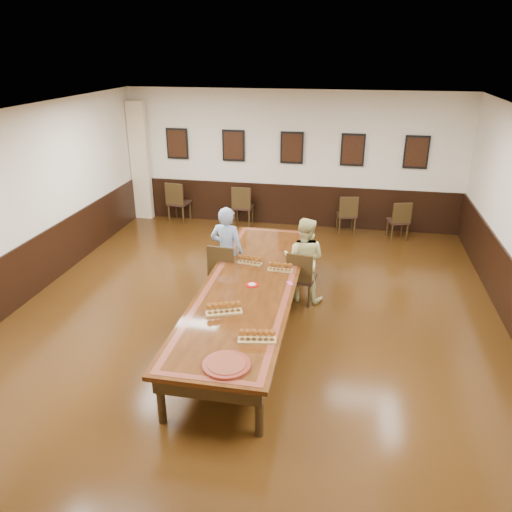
% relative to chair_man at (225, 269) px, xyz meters
% --- Properties ---
extents(floor, '(8.00, 10.00, 0.02)m').
position_rel_chair_man_xyz_m(floor, '(0.64, -0.96, -0.51)').
color(floor, black).
rests_on(floor, ground).
extents(ceiling, '(8.00, 10.00, 0.02)m').
position_rel_chair_man_xyz_m(ceiling, '(0.64, -0.96, 2.71)').
color(ceiling, white).
rests_on(ceiling, floor).
extents(wall_back, '(8.00, 0.02, 3.20)m').
position_rel_chair_man_xyz_m(wall_back, '(0.64, 4.05, 1.10)').
color(wall_back, beige).
rests_on(wall_back, floor).
extents(wall_left, '(0.02, 10.00, 3.20)m').
position_rel_chair_man_xyz_m(wall_left, '(-3.37, -0.96, 1.10)').
color(wall_left, beige).
rests_on(wall_left, floor).
extents(chair_man, '(0.53, 0.56, 1.01)m').
position_rel_chair_man_xyz_m(chair_man, '(0.00, 0.00, 0.00)').
color(chair_man, black).
rests_on(chair_man, floor).
extents(chair_woman, '(0.51, 0.55, 0.95)m').
position_rel_chair_man_xyz_m(chair_woman, '(1.34, 0.03, -0.03)').
color(chair_woman, black).
rests_on(chair_woman, floor).
extents(spare_chair_a, '(0.55, 0.58, 1.02)m').
position_rel_chair_man_xyz_m(spare_chair_a, '(-2.13, 3.75, 0.01)').
color(spare_chair_a, black).
rests_on(spare_chair_a, floor).
extents(spare_chair_b, '(0.47, 0.51, 0.99)m').
position_rel_chair_man_xyz_m(spare_chair_b, '(-0.49, 3.78, -0.01)').
color(spare_chair_b, black).
rests_on(spare_chair_b, floor).
extents(spare_chair_c, '(0.51, 0.54, 0.92)m').
position_rel_chair_man_xyz_m(spare_chair_c, '(2.01, 3.69, -0.04)').
color(spare_chair_c, black).
rests_on(spare_chair_c, floor).
extents(spare_chair_d, '(0.52, 0.55, 0.90)m').
position_rel_chair_man_xyz_m(spare_chair_d, '(3.17, 3.50, -0.05)').
color(spare_chair_d, black).
rests_on(spare_chair_d, floor).
extents(person_man, '(0.63, 0.45, 1.60)m').
position_rel_chair_man_xyz_m(person_man, '(0.01, 0.11, 0.30)').
color(person_man, '#446FAA').
rests_on(person_man, floor).
extents(person_woman, '(0.82, 0.68, 1.49)m').
position_rel_chair_man_xyz_m(person_woman, '(1.35, 0.13, 0.24)').
color(person_woman, '#DDD58A').
rests_on(person_woman, floor).
extents(pink_phone, '(0.12, 0.15, 0.01)m').
position_rel_chair_man_xyz_m(pink_phone, '(1.24, -0.85, 0.25)').
color(pink_phone, '#D14596').
rests_on(pink_phone, conference_table).
extents(curtain, '(0.45, 0.18, 2.90)m').
position_rel_chair_man_xyz_m(curtain, '(-3.11, 3.86, 0.95)').
color(curtain, beige).
rests_on(curtain, floor).
extents(wainscoting, '(8.00, 10.00, 1.00)m').
position_rel_chair_man_xyz_m(wainscoting, '(0.64, -0.96, -0.00)').
color(wainscoting, black).
rests_on(wainscoting, floor).
extents(conference_table, '(1.40, 5.00, 0.76)m').
position_rel_chair_man_xyz_m(conference_table, '(0.64, -0.96, 0.11)').
color(conference_table, '#321708').
rests_on(conference_table, floor).
extents(posters, '(6.14, 0.04, 0.74)m').
position_rel_chair_man_xyz_m(posters, '(0.64, 3.97, 1.40)').
color(posters, black).
rests_on(posters, wall_back).
extents(flight_a, '(0.42, 0.19, 0.15)m').
position_rel_chair_man_xyz_m(flight_a, '(0.49, -0.24, 0.32)').
color(flight_a, olive).
rests_on(flight_a, conference_table).
extents(flight_b, '(0.41, 0.14, 0.15)m').
position_rel_chair_man_xyz_m(flight_b, '(1.02, -0.42, 0.32)').
color(flight_b, olive).
rests_on(flight_b, conference_table).
extents(flight_c, '(0.51, 0.32, 0.18)m').
position_rel_chair_man_xyz_m(flight_c, '(0.48, -1.94, 0.33)').
color(flight_c, olive).
rests_on(flight_c, conference_table).
extents(flight_d, '(0.49, 0.22, 0.18)m').
position_rel_chair_man_xyz_m(flight_d, '(1.05, -2.53, 0.33)').
color(flight_d, olive).
rests_on(flight_d, conference_table).
extents(red_plate_grp, '(0.19, 0.19, 0.02)m').
position_rel_chair_man_xyz_m(red_plate_grp, '(0.68, -1.02, 0.26)').
color(red_plate_grp, red).
rests_on(red_plate_grp, conference_table).
extents(carved_platter, '(0.62, 0.62, 0.04)m').
position_rel_chair_man_xyz_m(carved_platter, '(0.80, -3.10, 0.27)').
color(carved_platter, maroon).
rests_on(carved_platter, conference_table).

